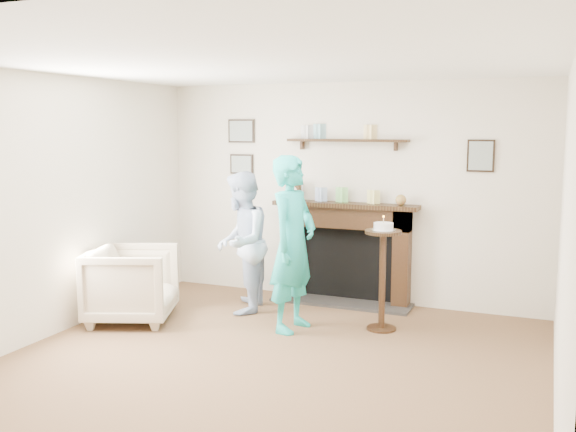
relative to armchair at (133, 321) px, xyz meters
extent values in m
plane|color=brown|center=(1.81, -0.84, 0.00)|extent=(5.00, 5.00, 0.00)
cube|color=beige|center=(1.81, 1.66, 1.25)|extent=(4.50, 0.04, 2.50)
cube|color=beige|center=(-0.44, -0.84, 1.25)|extent=(0.04, 5.00, 2.50)
cube|color=beige|center=(4.06, -0.84, 1.25)|extent=(0.04, 5.00, 2.50)
cube|color=white|center=(1.81, -0.84, 2.50)|extent=(4.50, 5.00, 0.04)
cube|color=black|center=(1.15, 1.56, 0.55)|extent=(0.18, 0.20, 1.10)
cube|color=black|center=(2.47, 1.56, 0.55)|extent=(0.18, 0.20, 1.10)
cube|color=black|center=(1.81, 1.56, 0.98)|extent=(1.50, 0.20, 0.24)
cube|color=black|center=(1.81, 1.63, 0.43)|extent=(1.14, 0.06, 0.86)
cube|color=#2F2C2A|center=(1.81, 1.44, 0.01)|extent=(1.60, 0.44, 0.03)
cube|color=black|center=(1.81, 1.53, 1.12)|extent=(1.68, 0.26, 0.05)
cube|color=black|center=(1.81, 1.59, 1.85)|extent=(1.40, 0.15, 0.03)
cube|color=black|center=(0.46, 1.65, 1.95)|extent=(0.34, 0.03, 0.28)
cube|color=black|center=(0.46, 1.65, 1.55)|extent=(0.30, 0.03, 0.24)
cube|color=black|center=(3.26, 1.65, 1.70)|extent=(0.28, 0.03, 0.34)
cube|color=black|center=(1.19, 1.53, 1.26)|extent=(0.16, 0.09, 0.22)
cylinder|color=beige|center=(1.19, 1.49, 1.27)|extent=(0.11, 0.01, 0.11)
sphere|color=green|center=(2.45, 1.53, 1.21)|extent=(0.12, 0.12, 0.12)
imported|color=tan|center=(0.00, 0.00, 0.00)|extent=(1.10, 1.08, 0.78)
imported|color=silver|center=(0.90, 0.74, 0.00)|extent=(0.75, 0.87, 1.53)
imported|color=#1EAF94|center=(1.64, 0.38, 0.00)|extent=(0.49, 0.68, 1.73)
cylinder|color=black|center=(2.46, 0.70, 0.01)|extent=(0.30, 0.30, 0.02)
cylinder|color=black|center=(2.46, 0.70, 0.50)|extent=(0.06, 0.06, 0.95)
cylinder|color=black|center=(2.46, 0.70, 0.99)|extent=(0.36, 0.36, 0.03)
cylinder|color=silver|center=(2.46, 0.70, 1.00)|extent=(0.24, 0.24, 0.01)
cylinder|color=white|center=(2.46, 0.70, 1.04)|extent=(0.19, 0.19, 0.07)
cylinder|color=beige|center=(2.46, 0.70, 1.10)|extent=(0.01, 0.01, 0.05)
sphere|color=orange|center=(2.46, 0.70, 1.14)|extent=(0.02, 0.02, 0.02)
camera|label=1|loc=(3.95, -5.36, 2.01)|focal=40.00mm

